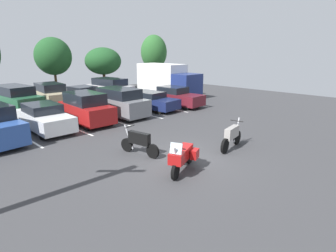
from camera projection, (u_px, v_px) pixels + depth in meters
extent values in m
cube|color=#38383A|center=(183.00, 160.00, 11.59)|extent=(44.00, 44.00, 0.10)
cylinder|color=black|center=(175.00, 171.00, 9.67)|extent=(0.61, 0.34, 0.61)
cylinder|color=black|center=(189.00, 156.00, 11.08)|extent=(0.61, 0.34, 0.61)
cube|color=#A51414|center=(183.00, 153.00, 10.26)|extent=(1.26, 0.83, 0.45)
cylinder|color=#B2B2B7|center=(177.00, 160.00, 9.67)|extent=(0.48, 0.25, 1.08)
cylinder|color=black|center=(178.00, 148.00, 9.63)|extent=(0.26, 0.59, 0.04)
cube|color=#A51414|center=(176.00, 159.00, 9.64)|extent=(0.59, 0.63, 0.40)
cube|color=#B2C1CC|center=(176.00, 148.00, 9.48)|extent=(0.31, 0.47, 0.39)
cube|color=#A51414|center=(195.00, 154.00, 10.48)|extent=(0.50, 0.38, 0.36)
cube|color=#A51414|center=(178.00, 151.00, 10.74)|extent=(0.50, 0.38, 0.36)
cylinder|color=black|center=(127.00, 145.00, 12.36)|extent=(0.23, 0.63, 0.62)
cylinder|color=black|center=(153.00, 151.00, 11.59)|extent=(0.23, 0.63, 0.62)
cube|color=black|center=(139.00, 138.00, 11.86)|extent=(0.43, 1.11, 0.53)
cylinder|color=#B2B2B7|center=(129.00, 137.00, 12.19)|extent=(0.16, 0.50, 1.09)
cylinder|color=black|center=(130.00, 127.00, 12.02)|extent=(0.62, 0.15, 0.04)
cylinder|color=black|center=(237.00, 138.00, 13.31)|extent=(0.68, 0.23, 0.67)
cylinder|color=black|center=(225.00, 146.00, 12.14)|extent=(0.68, 0.23, 0.67)
cube|color=gray|center=(232.00, 133.00, 12.61)|extent=(1.14, 0.46, 0.52)
cylinder|color=#B2B2B7|center=(237.00, 130.00, 13.10)|extent=(0.52, 0.15, 1.14)
cylinder|color=black|center=(237.00, 121.00, 12.92)|extent=(0.14, 0.62, 0.04)
cube|color=silver|center=(24.00, 137.00, 14.51)|extent=(0.12, 4.99, 0.01)
cube|color=silver|center=(71.00, 127.00, 16.35)|extent=(0.12, 4.99, 0.01)
cube|color=silver|center=(108.00, 119.00, 18.19)|extent=(0.12, 4.99, 0.01)
cube|color=silver|center=(139.00, 113.00, 20.03)|extent=(0.12, 4.99, 0.01)
cube|color=silver|center=(164.00, 108.00, 21.87)|extent=(0.12, 4.99, 0.01)
cube|color=silver|center=(186.00, 103.00, 23.70)|extent=(0.12, 4.99, 0.01)
cylinder|color=black|center=(22.00, 139.00, 13.13)|extent=(0.26, 0.62, 0.61)
cube|color=white|center=(45.00, 120.00, 15.49)|extent=(1.94, 4.60, 0.81)
cube|color=black|center=(42.00, 108.00, 15.51)|extent=(1.71, 2.24, 0.49)
cylinder|color=black|center=(71.00, 128.00, 15.00)|extent=(0.25, 0.70, 0.69)
cylinder|color=black|center=(42.00, 133.00, 13.99)|extent=(0.25, 0.70, 0.69)
cylinder|color=black|center=(49.00, 118.00, 17.15)|extent=(0.25, 0.70, 0.69)
cylinder|color=black|center=(23.00, 122.00, 16.14)|extent=(0.25, 0.70, 0.69)
cube|color=maroon|center=(87.00, 112.00, 17.05)|extent=(2.02, 4.30, 1.01)
cube|color=black|center=(85.00, 98.00, 16.91)|extent=(1.80, 2.73, 0.70)
cylinder|color=black|center=(110.00, 120.00, 16.65)|extent=(0.25, 0.68, 0.67)
cylinder|color=black|center=(86.00, 125.00, 15.63)|extent=(0.25, 0.68, 0.67)
cylinder|color=black|center=(88.00, 112.00, 18.67)|extent=(0.25, 0.68, 0.67)
cylinder|color=black|center=(66.00, 116.00, 17.65)|extent=(0.25, 0.68, 0.67)
cube|color=slate|center=(121.00, 106.00, 18.84)|extent=(1.90, 4.32, 1.10)
cube|color=black|center=(119.00, 93.00, 18.68)|extent=(1.74, 3.01, 0.64)
cylinder|color=black|center=(144.00, 113.00, 18.54)|extent=(0.22, 0.62, 0.62)
cylinder|color=black|center=(124.00, 117.00, 17.42)|extent=(0.22, 0.62, 0.62)
cylinder|color=black|center=(118.00, 107.00, 20.49)|extent=(0.22, 0.62, 0.62)
cylinder|color=black|center=(99.00, 111.00, 19.37)|extent=(0.22, 0.62, 0.62)
cube|color=navy|center=(150.00, 102.00, 21.06)|extent=(2.16, 4.82, 0.72)
cube|color=black|center=(148.00, 94.00, 21.01)|extent=(1.84, 2.45, 0.44)
cylinder|color=black|center=(172.00, 106.00, 20.71)|extent=(0.27, 0.71, 0.69)
cylinder|color=black|center=(159.00, 109.00, 19.57)|extent=(0.27, 0.71, 0.69)
cylinder|color=black|center=(143.00, 101.00, 22.67)|extent=(0.27, 0.71, 0.69)
cylinder|color=black|center=(129.00, 104.00, 21.53)|extent=(0.27, 0.71, 0.69)
cube|color=maroon|center=(177.00, 98.00, 22.37)|extent=(1.98, 4.66, 0.82)
cube|color=black|center=(173.00, 90.00, 22.45)|extent=(1.73, 2.23, 0.52)
cylinder|color=black|center=(197.00, 103.00, 22.01)|extent=(0.25, 0.71, 0.70)
cylinder|color=black|center=(186.00, 106.00, 20.91)|extent=(0.25, 0.71, 0.70)
cylinder|color=black|center=(168.00, 98.00, 23.99)|extent=(0.25, 0.71, 0.70)
cylinder|color=black|center=(156.00, 101.00, 22.90)|extent=(0.25, 0.71, 0.70)
cube|color=#235638|center=(17.00, 102.00, 19.76)|extent=(2.32, 4.83, 1.12)
cube|color=black|center=(13.00, 90.00, 19.75)|extent=(2.04, 3.41, 0.63)
cylinder|color=black|center=(40.00, 109.00, 19.54)|extent=(0.29, 0.73, 0.71)
cylinder|color=black|center=(16.00, 113.00, 18.32)|extent=(0.29, 0.73, 0.71)
cylinder|color=black|center=(20.00, 104.00, 21.45)|extent=(0.29, 0.73, 0.71)
cube|color=#C1B289|center=(52.00, 98.00, 21.77)|extent=(2.19, 4.43, 1.07)
cube|color=black|center=(50.00, 87.00, 21.78)|extent=(1.89, 2.81, 0.60)
cylinder|color=black|center=(69.00, 104.00, 21.30)|extent=(0.28, 0.73, 0.72)
cylinder|color=black|center=(49.00, 107.00, 20.34)|extent=(0.28, 0.73, 0.72)
cylinder|color=black|center=(56.00, 99.00, 23.43)|extent=(0.28, 0.73, 0.72)
cylinder|color=black|center=(37.00, 102.00, 22.46)|extent=(0.28, 0.73, 0.72)
cube|color=tan|center=(84.00, 97.00, 23.48)|extent=(2.21, 4.85, 0.77)
cube|color=black|center=(82.00, 89.00, 23.45)|extent=(1.88, 2.17, 0.48)
cylinder|color=black|center=(104.00, 101.00, 23.15)|extent=(0.26, 0.65, 0.64)
cylinder|color=black|center=(87.00, 103.00, 21.95)|extent=(0.26, 0.65, 0.64)
cylinder|color=black|center=(82.00, 97.00, 25.16)|extent=(0.26, 0.65, 0.64)
cylinder|color=black|center=(66.00, 99.00, 23.95)|extent=(0.26, 0.65, 0.64)
cube|color=#B7B7BC|center=(111.00, 91.00, 25.21)|extent=(2.31, 4.68, 1.14)
cube|color=black|center=(110.00, 82.00, 25.03)|extent=(2.03, 3.22, 0.61)
cylinder|color=black|center=(129.00, 97.00, 25.02)|extent=(0.28, 0.66, 0.64)
cylinder|color=black|center=(115.00, 99.00, 23.77)|extent=(0.28, 0.66, 0.64)
cylinder|color=black|center=(108.00, 94.00, 26.88)|extent=(0.28, 0.66, 0.64)
cylinder|color=black|center=(93.00, 96.00, 25.64)|extent=(0.28, 0.66, 0.64)
cube|color=navy|center=(187.00, 85.00, 25.32)|extent=(2.39, 2.00, 1.98)
cube|color=white|center=(161.00, 78.00, 27.61)|extent=(2.48, 5.05, 2.76)
cylinder|color=black|center=(193.00, 93.00, 26.28)|extent=(0.32, 0.91, 0.90)
cylinder|color=black|center=(179.00, 95.00, 24.95)|extent=(0.32, 0.91, 0.90)
cylinder|color=black|center=(161.00, 89.00, 29.38)|extent=(0.32, 0.91, 0.90)
cylinder|color=black|center=(147.00, 90.00, 28.05)|extent=(0.32, 0.91, 0.90)
cylinder|color=#4C3823|center=(56.00, 85.00, 28.11)|extent=(0.25, 0.25, 2.00)
ellipsoid|color=#1E4C23|center=(53.00, 56.00, 27.34)|extent=(3.58, 3.58, 3.71)
cylinder|color=#4C3823|center=(154.00, 76.00, 37.36)|extent=(0.32, 0.32, 1.94)
ellipsoid|color=#285B28|center=(154.00, 52.00, 36.50)|extent=(3.47, 3.47, 4.47)
cylinder|color=#4C3823|center=(104.00, 83.00, 30.68)|extent=(0.31, 0.31, 1.81)
ellipsoid|color=#1E4C23|center=(103.00, 61.00, 30.04)|extent=(3.93, 3.93, 2.93)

